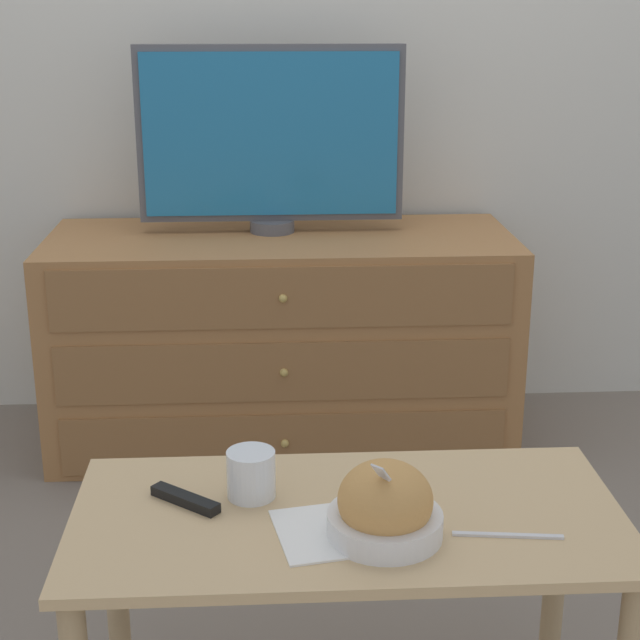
{
  "coord_description": "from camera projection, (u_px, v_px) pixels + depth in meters",
  "views": [
    {
      "loc": [
        -0.15,
        -3.18,
        1.33
      ],
      "look_at": [
        -0.04,
        -1.35,
        0.73
      ],
      "focal_mm": 55.0,
      "sensor_mm": 36.0,
      "label": 1
    }
  ],
  "objects": [
    {
      "name": "napkin",
      "position": [
        331.0,
        531.0,
        1.64
      ],
      "size": [
        0.21,
        0.21,
        0.0
      ],
      "color": "white",
      "rests_on": "coffee_table"
    },
    {
      "name": "dresser",
      "position": [
        282.0,
        339.0,
        3.04
      ],
      "size": [
        1.4,
        0.58,
        0.66
      ],
      "color": "#9E6B3D",
      "rests_on": "ground_plane"
    },
    {
      "name": "tv",
      "position": [
        271.0,
        137.0,
        2.9
      ],
      "size": [
        0.79,
        0.14,
        0.55
      ],
      "color": "#515156",
      "rests_on": "dresser"
    },
    {
      "name": "ground_plane",
      "position": [
        311.0,
        398.0,
        3.44
      ],
      "size": [
        12.0,
        12.0,
        0.0
      ],
      "primitive_type": "plane",
      "color": "#70665B"
    },
    {
      "name": "remote_control",
      "position": [
        185.0,
        499.0,
        1.73
      ],
      "size": [
        0.13,
        0.11,
        0.02
      ],
      "color": "black",
      "rests_on": "coffee_table"
    },
    {
      "name": "drink_cup",
      "position": [
        251.0,
        477.0,
        1.74
      ],
      "size": [
        0.09,
        0.09,
        0.09
      ],
      "color": "white",
      "rests_on": "coffee_table"
    },
    {
      "name": "coffee_table",
      "position": [
        347.0,
        552.0,
        1.72
      ],
      "size": [
        0.96,
        0.47,
        0.49
      ],
      "color": "tan",
      "rests_on": "ground_plane"
    },
    {
      "name": "takeout_bowl",
      "position": [
        385.0,
        508.0,
        1.61
      ],
      "size": [
        0.19,
        0.19,
        0.16
      ],
      "color": "silver",
      "rests_on": "coffee_table"
    },
    {
      "name": "knife",
      "position": [
        508.0,
        535.0,
        1.62
      ],
      "size": [
        0.18,
        0.03,
        0.01
      ],
      "color": "silver",
      "rests_on": "coffee_table"
    },
    {
      "name": "wall_back",
      "position": [
        309.0,
        10.0,
        3.06
      ],
      "size": [
        12.0,
        0.05,
        2.6
      ],
      "color": "silver",
      "rests_on": "ground_plane"
    }
  ]
}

